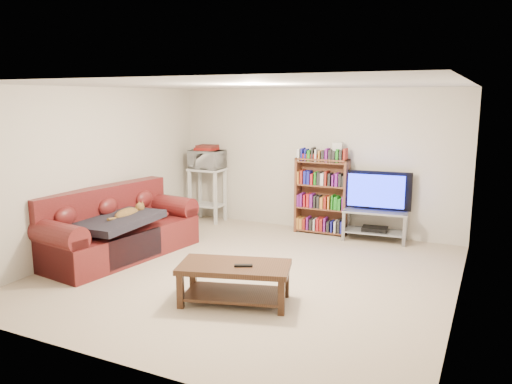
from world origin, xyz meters
The scene contains 19 objects.
floor centered at (0.00, 0.00, 0.00)m, with size 5.00×5.00×0.00m, color #C5B193.
ceiling centered at (0.00, 0.00, 2.40)m, with size 5.00×5.00×0.00m, color white.
wall_back centered at (0.00, 2.50, 1.20)m, with size 5.00×5.00×0.00m, color beige.
wall_front centered at (0.00, -2.50, 1.20)m, with size 5.00×5.00×0.00m, color beige.
wall_left centered at (-2.50, 0.00, 1.20)m, with size 5.00×5.00×0.00m, color beige.
wall_right centered at (2.50, 0.00, 1.20)m, with size 5.00×5.00×0.00m, color beige.
sofa centered at (-2.08, -0.15, 0.34)m, with size 1.29×2.40×0.98m.
blanket centered at (-1.91, -0.33, 0.57)m, with size 0.88×1.14×0.10m, color black.
cat centered at (-1.88, -0.12, 0.63)m, with size 0.25×0.62×0.19m, color brown, non-canonical shape.
coffee_table centered at (0.27, -0.91, 0.31)m, with size 1.34×0.93×0.44m.
remote centered at (0.39, -0.93, 0.45)m, with size 0.20×0.06×0.02m, color black.
tv_stand centered at (1.12, 2.22, 0.33)m, with size 1.03×0.54×0.49m.
television centered at (1.12, 2.22, 0.80)m, with size 1.06×0.14×0.61m, color black.
dvd_player centered at (1.12, 2.22, 0.19)m, with size 0.40×0.28×0.06m, color black.
bookshelf centered at (0.20, 2.28, 0.65)m, with size 0.88×0.29×1.27m.
shelf_clutter centered at (0.30, 2.30, 1.37)m, with size 0.64×0.20×0.28m.
microwave_stand centered at (-1.95, 2.18, 0.63)m, with size 0.62×0.46×0.98m.
microwave centered at (-1.95, 2.18, 1.15)m, with size 0.60×0.41×0.33m, color silver.
game_boxes centered at (-1.95, 2.18, 1.34)m, with size 0.36×0.31×0.05m, color maroon.
Camera 1 is at (2.77, -5.52, 2.25)m, focal length 35.00 mm.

